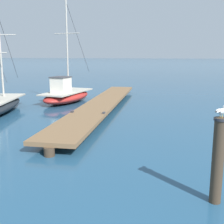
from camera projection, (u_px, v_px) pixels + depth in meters
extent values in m
cube|color=brown|center=(102.00, 103.00, 17.43)|extent=(2.85, 16.56, 0.16)
cylinder|color=#3D3023|center=(49.00, 152.00, 9.53)|extent=(0.36, 0.36, 0.29)
cylinder|color=#3D3023|center=(91.00, 117.00, 14.83)|extent=(0.36, 0.36, 0.29)
cylinder|color=#3D3023|center=(110.00, 100.00, 20.13)|extent=(0.36, 0.36, 0.29)
cylinder|color=#3D3023|center=(122.00, 90.00, 25.42)|extent=(0.36, 0.36, 0.29)
cube|color=#333338|center=(72.00, 112.00, 14.37)|extent=(0.13, 0.21, 0.08)
cube|color=#333338|center=(104.00, 113.00, 14.09)|extent=(0.13, 0.21, 0.08)
ellipsoid|color=#AD2823|center=(67.00, 97.00, 20.04)|extent=(2.70, 5.13, 0.76)
cube|color=#B2AD9E|center=(67.00, 92.00, 19.98)|extent=(2.39, 4.61, 0.08)
cube|color=silver|center=(61.00, 85.00, 19.20)|extent=(1.13, 1.25, 1.00)
cube|color=#3D3D42|center=(61.00, 77.00, 19.09)|extent=(1.22, 1.35, 0.06)
cylinder|color=#B2ADA3|center=(67.00, 44.00, 19.57)|extent=(0.11, 0.11, 6.33)
cylinder|color=#B2ADA3|center=(67.00, 33.00, 19.42)|extent=(1.88, 0.30, 0.06)
cylinder|color=#333338|center=(79.00, 41.00, 21.06)|extent=(0.44, 3.26, 4.68)
cylinder|color=#B2ADA3|center=(1.00, 53.00, 17.36)|extent=(0.11, 0.11, 5.17)
cylinder|color=#333338|center=(9.00, 49.00, 18.67)|extent=(0.62, 2.63, 3.82)
cylinder|color=#3D3023|center=(218.00, 161.00, 6.40)|extent=(0.26, 0.26, 1.97)
cylinder|color=#28282D|center=(221.00, 119.00, 6.21)|extent=(0.30, 0.30, 0.06)
cylinder|color=gold|center=(220.00, 116.00, 6.22)|extent=(0.01, 0.01, 0.07)
cylinder|color=gold|center=(222.00, 116.00, 6.18)|extent=(0.01, 0.01, 0.07)
ellipsoid|color=white|center=(221.00, 111.00, 6.18)|extent=(0.26, 0.30, 0.13)
ellipsoid|color=silver|center=(219.00, 111.00, 6.21)|extent=(0.17, 0.21, 0.09)
ellipsoid|color=#383838|center=(216.00, 112.00, 6.14)|extent=(0.06, 0.07, 0.04)
ellipsoid|color=silver|center=(223.00, 111.00, 6.12)|extent=(0.17, 0.21, 0.09)
ellipsoid|color=#383838|center=(220.00, 112.00, 6.06)|extent=(0.06, 0.07, 0.04)
cone|color=white|center=(218.00, 112.00, 6.09)|extent=(0.10, 0.11, 0.07)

